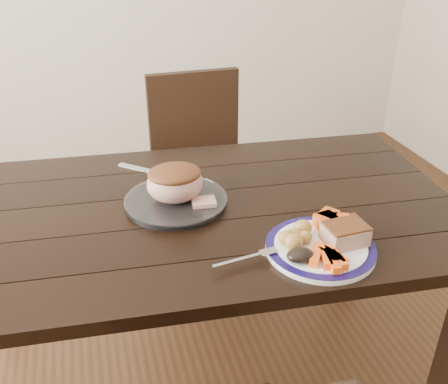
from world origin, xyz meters
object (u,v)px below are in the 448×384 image
object	(u,v)px
chair_far	(201,165)
dinner_plate	(320,248)
fork	(250,257)
roast_joint	(175,184)
carving_knife	(173,175)
dining_table	(198,232)
pork_slice	(345,234)
serving_platter	(176,202)

from	to	relation	value
chair_far	dinner_plate	world-z (taller)	chair_far
chair_far	fork	xyz separation A→B (m)	(-0.12, -1.05, 0.25)
fork	roast_joint	distance (m)	0.37
chair_far	carving_knife	xyz separation A→B (m)	(-0.22, -0.52, 0.23)
dinner_plate	chair_far	bearing A→B (deg)	94.09
chair_far	fork	world-z (taller)	chair_far
dinner_plate	fork	bearing A→B (deg)	-179.67
chair_far	fork	bearing A→B (deg)	81.86
fork	roast_joint	xyz separation A→B (m)	(-0.12, 0.35, 0.05)
dining_table	carving_knife	world-z (taller)	carving_knife
pork_slice	dinner_plate	bearing A→B (deg)	175.24
serving_platter	carving_knife	world-z (taller)	serving_platter
dining_table	serving_platter	size ratio (longest dim) A/B	5.46
dining_table	dinner_plate	world-z (taller)	dinner_plate
serving_platter	fork	world-z (taller)	fork
fork	carving_knife	bearing A→B (deg)	92.25
chair_far	serving_platter	size ratio (longest dim) A/B	3.04
serving_platter	roast_joint	world-z (taller)	roast_joint
serving_platter	carving_knife	xyz separation A→B (m)	(0.03, 0.19, -0.00)
chair_far	carving_knife	size ratio (longest dim) A/B	3.69
dining_table	serving_platter	distance (m)	0.12
dinner_plate	serving_platter	bearing A→B (deg)	132.85
dinner_plate	fork	world-z (taller)	fork
dining_table	roast_joint	xyz separation A→B (m)	(-0.06, 0.03, 0.16)
chair_far	serving_platter	world-z (taller)	chair_far
pork_slice	carving_knife	size ratio (longest dim) A/B	0.42
dining_table	carving_knife	distance (m)	0.24
chair_far	carving_knife	distance (m)	0.61
dinner_plate	carving_knife	distance (m)	0.61
serving_platter	fork	bearing A→B (deg)	-70.33
roast_joint	pork_slice	bearing A→B (deg)	-42.34
serving_platter	fork	distance (m)	0.37
roast_joint	carving_knife	xyz separation A→B (m)	(0.03, 0.19, -0.07)
dining_table	roast_joint	bearing A→B (deg)	151.49
dinner_plate	pork_slice	bearing A→B (deg)	-4.76
pork_slice	roast_joint	distance (m)	0.52
serving_platter	fork	size ratio (longest dim) A/B	1.71
chair_far	dining_table	bearing A→B (deg)	74.28
roast_joint	fork	bearing A→B (deg)	-70.33
dinner_plate	carving_knife	bearing A→B (deg)	118.90
carving_knife	fork	bearing A→B (deg)	-37.60
chair_far	pork_slice	distance (m)	1.10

